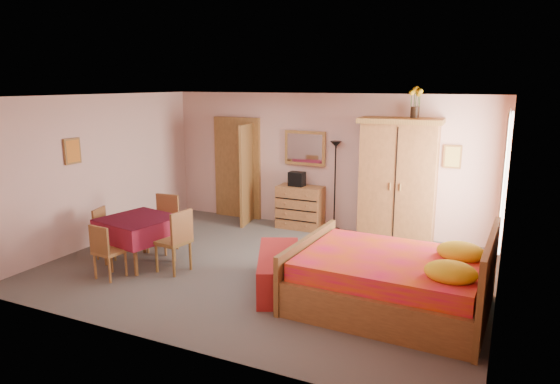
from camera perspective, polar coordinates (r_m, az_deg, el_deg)
The scene contains 23 objects.
floor at distance 7.76m, azimuth -1.63°, elevation -8.69°, with size 6.50×6.50×0.00m, color #5F5A53.
ceiling at distance 7.25m, azimuth -1.76°, elevation 10.88°, with size 6.50×6.50×0.00m, color brown.
wall_back at distance 9.65m, azimuth 5.04°, elevation 3.46°, with size 6.50×0.10×2.60m, color #DAAA9E.
wall_front at distance 5.35m, azimuth -13.91°, elevation -4.15°, with size 6.50×0.10×2.60m, color #DAAA9E.
wall_left at distance 9.31m, azimuth -19.86°, elevation 2.43°, with size 0.10×5.00×2.60m, color #DAAA9E.
wall_right at distance 6.63m, azimuth 24.26°, elevation -1.73°, with size 0.10×5.00×2.60m, color #DAAA9E.
doorway at distance 10.47m, azimuth -4.85°, elevation 2.64°, with size 1.06×0.12×2.15m, color #9E6B35.
window at distance 7.77m, azimuth 24.29°, elevation 1.35°, with size 0.08×1.40×1.95m, color white.
picture_left at distance 8.82m, azimuth -22.65°, elevation 4.33°, with size 0.04×0.32×0.42m, color orange.
picture_back at distance 9.06m, azimuth 19.11°, elevation 3.84°, with size 0.30×0.04×0.40m, color #D8BF59.
chest_of_drawers at distance 9.72m, azimuth 2.32°, elevation -1.75°, with size 0.88×0.44×0.84m, color #A46637.
wall_mirror at distance 9.70m, azimuth 2.87°, elevation 5.03°, with size 0.84×0.04×0.67m, color silver.
stereo at distance 9.63m, azimuth 1.94°, elevation 1.50°, with size 0.29×0.22×0.28m, color black.
floor_lamp at distance 9.53m, azimuth 6.29°, elevation 0.64°, with size 0.22×0.22×1.72m, color black.
wardrobe at distance 8.97m, azimuth 13.36°, elevation 1.19°, with size 1.40×0.72×2.20m, color #9D6235.
sunflower_vase at distance 8.88m, azimuth 15.23°, elevation 9.89°, with size 0.21×0.21×0.53m, color yellow.
bed at distance 6.45m, azimuth 12.51°, elevation -8.23°, with size 2.38×1.87×1.10m, color #D81545.
bench at distance 6.96m, azimuth -0.11°, elevation -9.02°, with size 0.55×1.49×0.50m, color maroon.
dining_table at distance 8.14m, azimuth -15.76°, elevation -5.38°, with size 1.01×1.01×0.74m, color maroon.
chair_south at distance 7.67m, azimuth -18.90°, elevation -6.38°, with size 0.37×0.37×0.82m, color #AA7239.
chair_north at distance 8.60m, azimuth -13.36°, elevation -3.59°, with size 0.43×0.43×0.95m, color #946132.
chair_west at distance 8.55m, azimuth -18.88°, elevation -4.47°, with size 0.37×0.37×0.82m, color olive.
chair_east at distance 7.66m, azimuth -12.15°, elevation -5.45°, with size 0.44×0.44×0.96m, color olive.
Camera 1 is at (3.28, -6.46, 2.79)m, focal length 32.00 mm.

